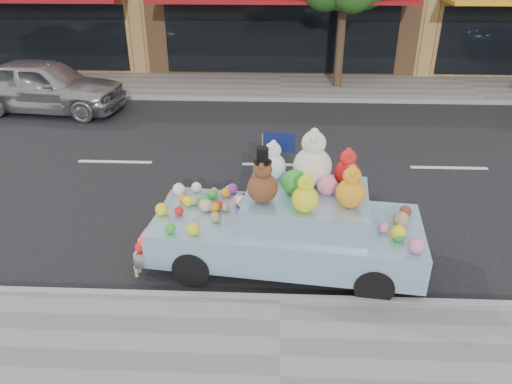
{
  "coord_description": "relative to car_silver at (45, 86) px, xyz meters",
  "views": [
    {
      "loc": [
        -0.1,
        -10.88,
        5.0
      ],
      "look_at": [
        -0.41,
        -3.79,
        1.25
      ],
      "focal_mm": 35.0,
      "sensor_mm": 36.0,
      "label": 1
    }
  ],
  "objects": [
    {
      "name": "ground",
      "position": [
        7.14,
        -3.71,
        -0.8
      ],
      "size": [
        120.0,
        120.0,
        0.0
      ],
      "primitive_type": "plane",
      "color": "black",
      "rests_on": "ground"
    },
    {
      "name": "near_sidewalk",
      "position": [
        7.14,
        -10.21,
        -0.74
      ],
      "size": [
        60.0,
        3.0,
        0.12
      ],
      "primitive_type": "cube",
      "color": "gray",
      "rests_on": "ground"
    },
    {
      "name": "far_sidewalk",
      "position": [
        7.14,
        2.79,
        -0.74
      ],
      "size": [
        60.0,
        3.0,
        0.12
      ],
      "primitive_type": "cube",
      "color": "gray",
      "rests_on": "ground"
    },
    {
      "name": "near_kerb",
      "position": [
        7.14,
        -8.71,
        -0.74
      ],
      "size": [
        60.0,
        0.12,
        0.13
      ],
      "primitive_type": "cube",
      "color": "gray",
      "rests_on": "ground"
    },
    {
      "name": "far_kerb",
      "position": [
        7.14,
        1.29,
        -0.74
      ],
      "size": [
        60.0,
        0.12,
        0.13
      ],
      "primitive_type": "cube",
      "color": "gray",
      "rests_on": "ground"
    },
    {
      "name": "car_silver",
      "position": [
        0.0,
        0.0,
        0.0
      ],
      "size": [
        4.89,
        2.41,
        1.6
      ],
      "primitive_type": "imported",
      "rotation": [
        0.0,
        0.0,
        1.46
      ],
      "color": "#9D9DA1",
      "rests_on": "ground"
    },
    {
      "name": "art_car",
      "position": [
        7.28,
        -7.67,
        -0.01
      ],
      "size": [
        4.65,
        2.23,
        2.26
      ],
      "rotation": [
        0.0,
        0.0,
        -0.11
      ],
      "color": "black",
      "rests_on": "ground"
    }
  ]
}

